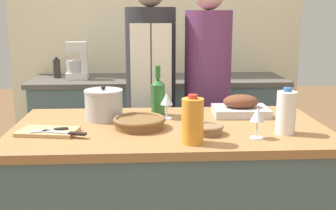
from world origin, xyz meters
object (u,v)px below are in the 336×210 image
stand_mixer (77,64)px  wicker_basket (140,122)px  wine_glass_right (257,116)px  knife_paring (51,130)px  mixing_bowl (208,129)px  condiment_bottle_tall (206,67)px  milk_jug (286,112)px  wine_glass_left (167,100)px  wine_bottle_green (158,96)px  condiment_bottle_short (57,68)px  juice_jug (193,121)px  person_cook_guest (207,90)px  knife_chef (66,133)px  person_cook_aproned (151,89)px  stock_pot (104,105)px  roasting_pan (241,107)px  cutting_board (48,132)px  condiment_bottle_extra (214,65)px

stand_mixer → wicker_basket: bearing=-70.7°
wine_glass_right → knife_paring: bearing=173.1°
mixing_bowl → condiment_bottle_tall: condiment_bottle_tall is taller
milk_jug → wine_glass_left: (-0.55, 0.31, 0.00)m
wine_bottle_green → knife_paring: size_ratio=1.60×
wine_glass_left → stand_mixer: (-0.67, 1.34, 0.04)m
wine_glass_left → knife_paring: (-0.56, -0.27, -0.08)m
knife_paring → wine_glass_left: bearing=25.3°
condiment_bottle_short → wine_bottle_green: bearing=-58.4°
juice_jug → person_cook_guest: person_cook_guest is taller
person_cook_guest → knife_chef: bearing=-126.4°
knife_paring → person_cook_aproned: size_ratio=0.10×
stock_pot → milk_jug: milk_jug is taller
condiment_bottle_tall → person_cook_aproned: person_cook_aproned is taller
wine_glass_right → person_cook_aproned: size_ratio=0.09×
roasting_pan → cutting_board: bearing=-163.0°
mixing_bowl → wine_glass_left: 0.36m
wicker_basket → mixing_bowl: bearing=-20.7°
wine_glass_left → knife_paring: wine_glass_left is taller
condiment_bottle_short → stand_mixer: bearing=-23.8°
condiment_bottle_short → cutting_board: bearing=-80.4°
stand_mixer → person_cook_aproned: (0.60, -0.70, -0.09)m
wine_bottle_green → wine_glass_right: 0.64m
roasting_pan → knife_chef: (-0.90, -0.37, -0.02)m
milk_jug → knife_paring: milk_jug is taller
wine_glass_left → person_cook_guest: person_cook_guest is taller
milk_jug → condiment_bottle_tall: milk_jug is taller
roasting_pan → wine_bottle_green: bearing=175.8°
knife_chef → condiment_bottle_tall: size_ratio=1.28×
stand_mixer → condiment_bottle_tall: bearing=6.8°
knife_chef → person_cook_guest: person_cook_guest is taller
milk_jug → cutting_board: bearing=176.7°
juice_jug → wine_glass_left: juice_jug is taller
person_cook_aproned → cutting_board: bearing=-119.3°
stock_pot → person_cook_guest: (0.65, 0.62, -0.04)m
condiment_bottle_short → person_cook_guest: person_cook_guest is taller
wicker_basket → knife_chef: wicker_basket is taller
wine_bottle_green → person_cook_aproned: bearing=93.0°
stock_pot → knife_paring: bearing=-129.9°
juice_jug → person_cook_aproned: 1.09m
knife_paring → condiment_bottle_extra: bearing=57.4°
wine_glass_right → condiment_bottle_short: condiment_bottle_short is taller
knife_chef → wine_bottle_green: bearing=42.6°
mixing_bowl → knife_chef: bearing=-178.8°
mixing_bowl → condiment_bottle_short: size_ratio=0.85×
mixing_bowl → stand_mixer: bearing=117.5°
mixing_bowl → person_cook_aproned: (-0.25, 0.94, 0.02)m
wicker_basket → juice_jug: 0.36m
wicker_basket → person_cook_guest: 0.92m
wicker_basket → condiment_bottle_short: 1.75m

